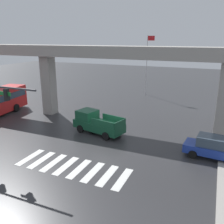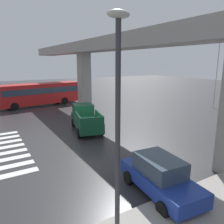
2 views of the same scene
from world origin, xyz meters
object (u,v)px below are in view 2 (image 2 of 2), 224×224
(pickup_truck, at_px, (86,119))
(street_lamp_near_corner, at_px, (118,107))
(sedan_blue, at_px, (160,176))
(city_bus, at_px, (40,93))
(flagpole, at_px, (218,65))

(pickup_truck, height_order, street_lamp_near_corner, street_lamp_near_corner)
(sedan_blue, bearing_deg, street_lamp_near_corner, -67.75)
(city_bus, xyz_separation_m, sedan_blue, (24.03, -0.41, -0.87))
(sedan_blue, distance_m, flagpole, 22.72)
(pickup_truck, bearing_deg, sedan_blue, -5.97)
(pickup_truck, distance_m, sedan_blue, 10.65)
(sedan_blue, bearing_deg, city_bus, 179.03)
(city_bus, distance_m, sedan_blue, 24.05)
(pickup_truck, xyz_separation_m, flagpole, (-0.23, 18.33, 4.47))
(city_bus, relative_size, flagpole, 1.18)
(city_bus, height_order, flagpole, flagpole)
(pickup_truck, xyz_separation_m, street_lamp_near_corner, (11.83, -4.15, 3.57))
(sedan_blue, relative_size, street_lamp_near_corner, 0.61)
(city_bus, distance_m, street_lamp_near_corner, 25.66)
(street_lamp_near_corner, relative_size, flagpole, 0.77)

